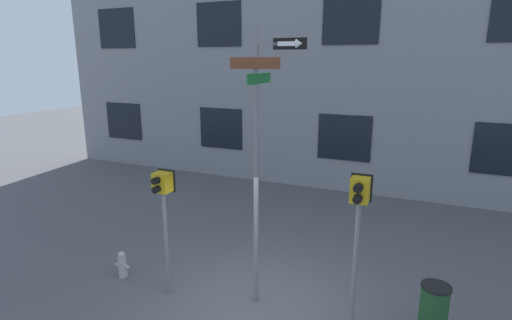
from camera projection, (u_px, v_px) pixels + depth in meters
name	position (u px, v px, depth m)	size (l,w,h in m)	color
ground_plane	(256.00, 310.00, 7.42)	(60.00, 60.00, 0.00)	#515154
building_facade	(353.00, 20.00, 13.01)	(24.00, 0.63, 11.56)	gray
street_sign_pole	(259.00, 150.00, 6.94)	(1.32, 0.97, 5.06)	slate
pedestrian_signal_left	(163.00, 199.00, 7.50)	(0.37, 0.40, 2.52)	slate
pedestrian_signal_right	(358.00, 213.00, 6.37)	(0.34, 0.40, 2.75)	slate
fire_hydrant	(123.00, 264.00, 8.50)	(0.34, 0.18, 0.58)	#A5A5A8
trash_bin	(433.00, 312.00, 6.54)	(0.48, 0.48, 0.98)	#1E4723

